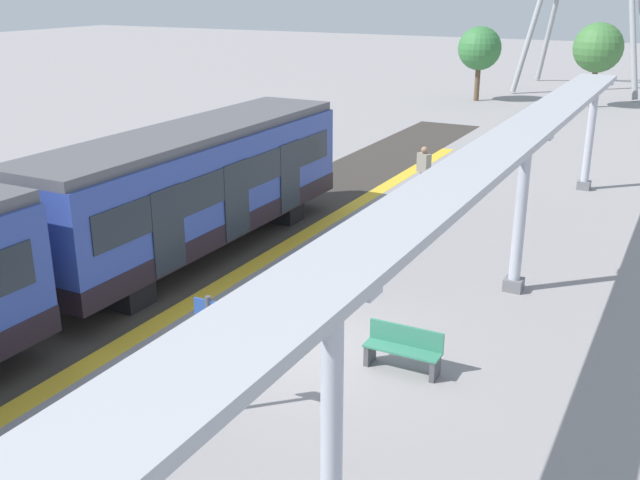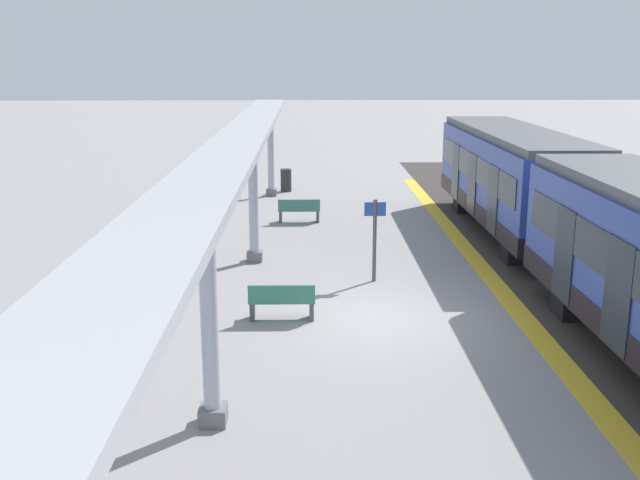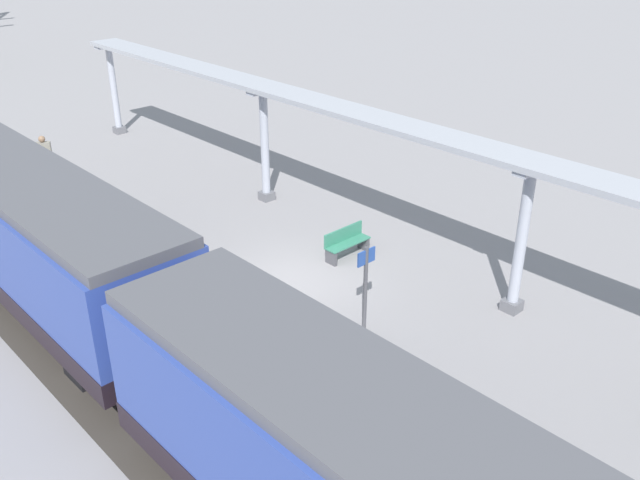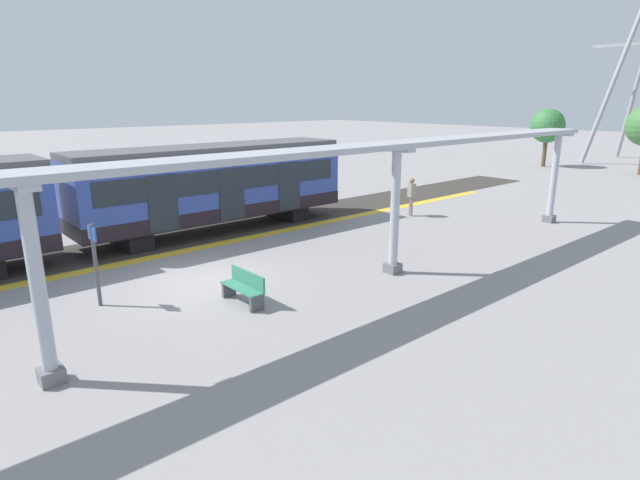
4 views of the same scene
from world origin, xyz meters
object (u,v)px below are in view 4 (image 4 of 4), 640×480
(train_far_carriage, at_px, (214,187))
(canopy_pillar_fourth, at_px, (554,178))
(canopy_pillar_third, at_px, (395,211))
(passenger_waiting_near_edge, at_px, (412,192))
(canopy_pillar_second, at_px, (38,286))
(bench_mid_platform, at_px, (244,287))
(platform_info_sign, at_px, (95,257))

(train_far_carriage, xyz_separation_m, canopy_pillar_fourth, (8.34, 11.82, 0.14))
(canopy_pillar_third, xyz_separation_m, passenger_waiting_near_edge, (-4.82, 6.80, -0.85))
(canopy_pillar_second, distance_m, canopy_pillar_fourth, 20.26)
(canopy_pillar_second, bearing_deg, bench_mid_platform, 100.86)
(train_far_carriage, distance_m, canopy_pillar_third, 8.45)
(bench_mid_platform, distance_m, platform_info_sign, 3.88)
(train_far_carriage, relative_size, canopy_pillar_second, 2.90)
(platform_info_sign, bearing_deg, train_far_carriage, 128.13)
(train_far_carriage, distance_m, canopy_pillar_fourth, 14.47)
(canopy_pillar_second, xyz_separation_m, canopy_pillar_fourth, (0.00, 20.26, 0.00))
(canopy_pillar_second, bearing_deg, canopy_pillar_fourth, 90.00)
(platform_info_sign, bearing_deg, canopy_pillar_third, 67.08)
(canopy_pillar_second, height_order, platform_info_sign, canopy_pillar_second)
(canopy_pillar_fourth, relative_size, passenger_waiting_near_edge, 2.18)
(train_far_carriage, height_order, bench_mid_platform, train_far_carriage)
(train_far_carriage, height_order, canopy_pillar_third, canopy_pillar_third)
(train_far_carriage, xyz_separation_m, passenger_waiting_near_edge, (3.52, 8.19, -0.72))
(canopy_pillar_second, xyz_separation_m, platform_info_sign, (-3.30, 2.02, -0.64))
(platform_info_sign, bearing_deg, canopy_pillar_second, -31.49)
(canopy_pillar_third, distance_m, passenger_waiting_near_edge, 8.37)
(canopy_pillar_third, bearing_deg, canopy_pillar_second, -90.00)
(canopy_pillar_second, distance_m, passenger_waiting_near_edge, 17.33)
(canopy_pillar_third, height_order, bench_mid_platform, canopy_pillar_third)
(train_far_carriage, relative_size, platform_info_sign, 5.12)
(canopy_pillar_third, bearing_deg, platform_info_sign, -112.92)
(canopy_pillar_fourth, xyz_separation_m, platform_info_sign, (-3.30, -18.24, -0.64))
(canopy_pillar_fourth, height_order, platform_info_sign, canopy_pillar_fourth)
(train_far_carriage, bearing_deg, canopy_pillar_third, 9.51)
(canopy_pillar_second, xyz_separation_m, canopy_pillar_third, (0.00, 9.83, 0.00))
(canopy_pillar_second, height_order, bench_mid_platform, canopy_pillar_second)
(canopy_pillar_fourth, distance_m, bench_mid_platform, 15.38)
(bench_mid_platform, xyz_separation_m, passenger_waiting_near_edge, (-3.86, 11.64, 0.67))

